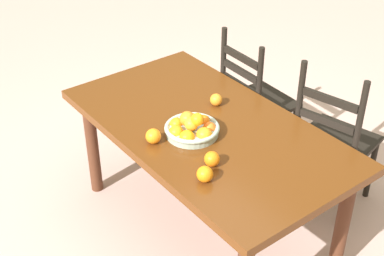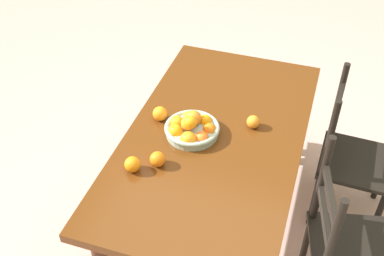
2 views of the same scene
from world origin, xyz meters
name	(u,v)px [view 1 (image 1 of 2)]	position (x,y,z in m)	size (l,w,h in m)	color
ground_plane	(205,225)	(0.00, 0.00, 0.00)	(12.00, 12.00, 0.00)	#C19E95
dining_table	(206,139)	(0.00, 0.00, 0.64)	(1.63, 0.90, 0.73)	#532A0E
chair_near_window	(333,143)	(0.29, 0.74, 0.45)	(0.50, 0.50, 0.99)	black
chair_by_cabinet	(254,102)	(-0.37, 0.71, 0.44)	(0.43, 0.43, 0.95)	black
fruit_bowl	(192,128)	(0.03, -0.12, 0.77)	(0.29, 0.29, 0.15)	#96AA9A
orange_loose_0	(205,174)	(0.36, -0.30, 0.77)	(0.08, 0.08, 0.08)	orange
orange_loose_1	(153,136)	(-0.04, -0.32, 0.77)	(0.08, 0.08, 0.08)	orange
orange_loose_2	(212,159)	(0.29, -0.20, 0.76)	(0.08, 0.08, 0.08)	orange
orange_loose_3	(216,100)	(-0.13, 0.17, 0.76)	(0.07, 0.07, 0.07)	orange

